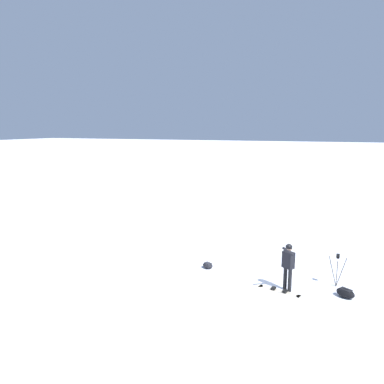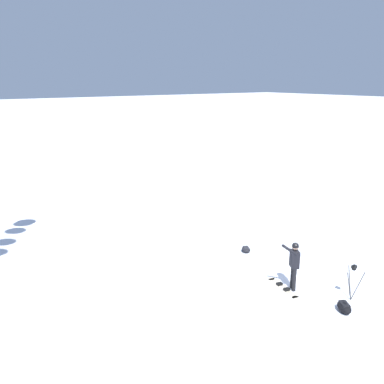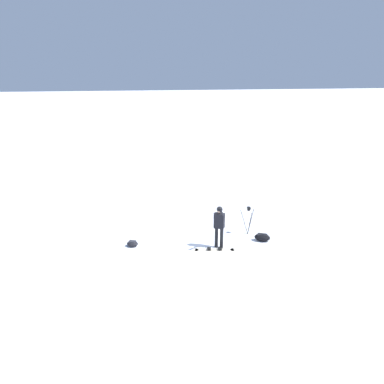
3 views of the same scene
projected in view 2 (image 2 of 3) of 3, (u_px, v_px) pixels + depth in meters
name	position (u px, v px, depth m)	size (l,w,h in m)	color
ground_plane	(293.00, 281.00, 15.67)	(300.00, 300.00, 0.00)	white
snowboarder	(294.00, 261.00, 14.76)	(0.48, 0.79, 1.79)	black
snowboard	(283.00, 287.00, 15.10)	(1.77, 0.61, 0.10)	beige
gear_bag_large	(344.00, 307.00, 13.55)	(0.76, 0.67, 0.31)	black
camera_tripod	(353.00, 275.00, 14.09)	(0.65, 0.54, 1.26)	#262628
gear_bag_small	(246.00, 249.00, 18.21)	(0.58, 0.53, 0.23)	black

